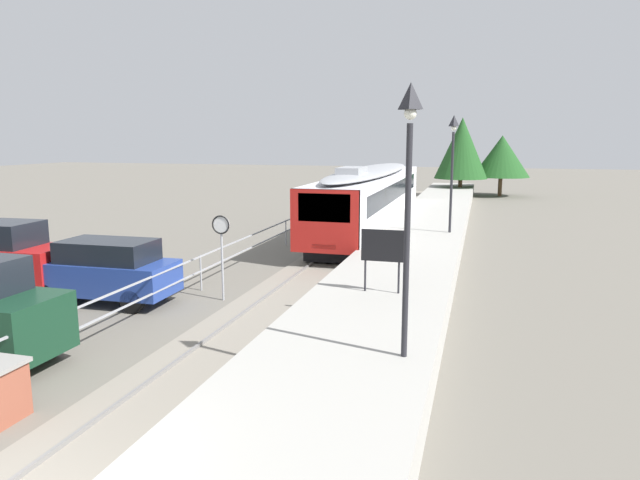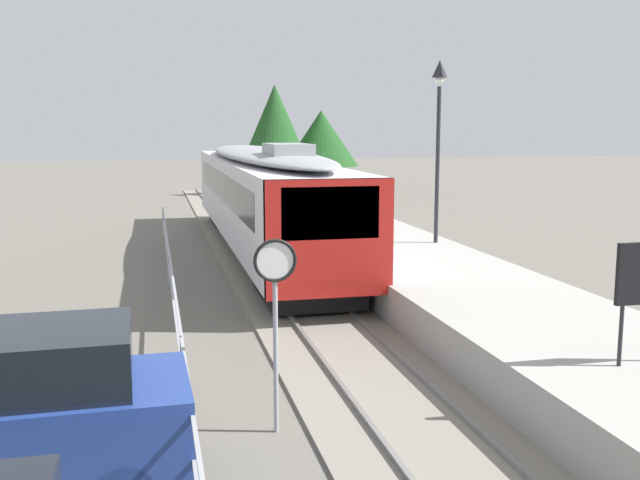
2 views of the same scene
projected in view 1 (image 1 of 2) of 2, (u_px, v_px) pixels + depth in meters
The scene contains 12 objects.
ground_plane at pixel (298, 242), 29.41m from camera, with size 160.00×160.00×0.00m, color #6B665B.
track_rails at pixel (355, 244), 28.60m from camera, with size 3.20×60.00×0.14m.
commuter_train at pixel (371, 194), 31.91m from camera, with size 2.82×19.77×3.74m.
station_platform at pixel (421, 239), 27.66m from camera, with size 3.90×60.00×0.90m, color #A8A59E.
platform_lamp_near_end at pixel (409, 170), 10.92m from camera, with size 0.34×0.34×5.35m.
platform_lamp_mid_platform at pixel (453, 152), 26.12m from camera, with size 0.34×0.34×5.35m.
platform_notice_board at pixel (382, 248), 16.16m from camera, with size 1.20×0.08×1.80m.
speed_limit_sign at pixel (221, 236), 18.41m from camera, with size 0.61×0.10×2.81m.
carpark_fence at pixel (201, 265), 19.86m from camera, with size 0.06×36.06×1.25m.
parked_suv_blue at pixel (105, 270), 18.38m from camera, with size 4.64×2.01×2.04m.
tree_behind_carpark at pixel (462, 148), 50.83m from camera, with size 4.65×4.65×7.03m.
tree_behind_station_far at pixel (502, 156), 51.88m from camera, with size 5.04×5.04×5.48m.
Camera 1 is at (5.94, -5.55, 5.22)m, focal length 32.29 mm.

